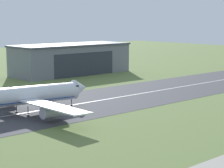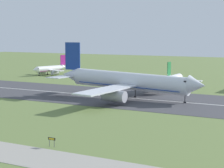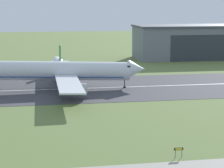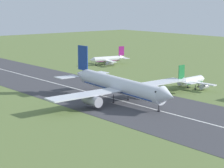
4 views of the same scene
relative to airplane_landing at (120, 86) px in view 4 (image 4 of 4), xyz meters
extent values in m
plane|color=olive|center=(8.89, -48.69, -5.50)|extent=(639.18, 639.18, 0.00)
cube|color=#3D3D42|center=(8.89, 0.97, -5.47)|extent=(399.18, 40.50, 0.06)
cube|color=silver|center=(8.89, 0.97, -5.44)|extent=(359.26, 0.70, 0.01)
cylinder|color=silver|center=(0.39, 0.00, 0.20)|extent=(39.99, 5.60, 6.85)
cone|color=silver|center=(22.79, -0.03, 0.20)|extent=(5.18, 5.55, 5.70)
cone|color=silver|center=(-22.85, 0.03, 1.20)|extent=(6.82, 5.00, 5.20)
cube|color=black|center=(20.05, -0.03, 1.31)|extent=(1.12, 4.71, 0.48)
cube|color=navy|center=(0.39, 0.00, -1.32)|extent=(35.83, 5.32, 1.38)
cube|color=silver|center=(1.16, -16.00, -0.77)|extent=(6.22, 26.45, 0.60)
cylinder|color=#A8A8B2|center=(2.40, -13.88, -2.74)|extent=(7.32, 3.45, 3.67)
cube|color=silver|center=(1.21, 15.99, -0.77)|extent=(6.22, 26.45, 0.60)
cylinder|color=#A8A8B2|center=(2.44, 13.87, -2.74)|extent=(7.32, 3.45, 3.67)
cube|color=navy|center=(-21.85, 0.03, 7.69)|extent=(6.03, 0.29, 9.42)
cube|color=silver|center=(-22.26, -6.98, 1.03)|extent=(5.29, 8.49, 0.24)
cube|color=silver|center=(-22.24, 7.04, 1.03)|extent=(5.29, 8.49, 0.24)
cylinder|color=black|center=(19.10, -0.03, -4.04)|extent=(0.24, 0.24, 2.93)
cylinder|color=black|center=(19.10, -0.03, -5.28)|extent=(0.84, 0.84, 0.44)
cylinder|color=black|center=(0.68, -3.33, -4.04)|extent=(0.24, 0.24, 2.93)
cylinder|color=black|center=(0.68, -3.33, -5.28)|extent=(0.84, 0.84, 0.44)
cylinder|color=black|center=(0.69, 3.33, -4.04)|extent=(0.24, 0.24, 2.93)
cylinder|color=black|center=(0.69, 3.33, -5.28)|extent=(0.84, 0.84, 0.44)
cylinder|color=white|center=(-73.67, 53.46, -2.31)|extent=(6.40, 16.10, 3.06)
cone|color=white|center=(-75.67, 44.39, -2.31)|extent=(3.58, 3.35, 3.06)
cone|color=white|center=(-71.57, 62.98, -1.76)|extent=(3.48, 4.18, 2.75)
cube|color=black|center=(-75.35, 45.87, -1.70)|extent=(2.78, 1.63, 0.44)
cube|color=#991E7A|center=(-73.67, 53.46, -3.16)|extent=(5.91, 14.53, 0.20)
cube|color=white|center=(-79.43, 54.41, -2.85)|extent=(8.96, 4.46, 0.40)
cylinder|color=#A8A8B2|center=(-78.87, 53.74, -4.05)|extent=(2.71, 4.29, 1.90)
cube|color=white|center=(-68.05, 51.90, -2.85)|extent=(8.96, 4.46, 0.40)
cylinder|color=#A8A8B2|center=(-68.84, 51.52, -4.05)|extent=(2.71, 4.29, 1.90)
cube|color=#991E7A|center=(-71.69, 62.44, 1.82)|extent=(0.99, 3.31, 5.20)
cube|color=white|center=(-75.38, 63.66, -1.86)|extent=(5.20, 3.85, 0.24)
cube|color=white|center=(-67.82, 61.99, -1.86)|extent=(5.20, 3.85, 0.24)
cylinder|color=black|center=(-75.12, 46.91, -4.67)|extent=(0.24, 0.24, 1.66)
cylinder|color=black|center=(-75.12, 46.91, -5.28)|extent=(0.84, 0.84, 0.44)
cylinder|color=black|center=(-75.43, 54.04, -4.67)|extent=(0.24, 0.24, 1.66)
cylinder|color=black|center=(-75.43, 54.04, -5.28)|extent=(0.84, 0.84, 0.44)
cylinder|color=black|center=(-71.84, 53.24, -4.67)|extent=(0.24, 0.24, 1.66)
cylinder|color=black|center=(-71.84, 53.24, -5.28)|extent=(0.84, 0.84, 0.44)
cylinder|color=white|center=(0.98, 37.32, -2.19)|extent=(3.75, 11.33, 3.15)
cone|color=white|center=(0.60, 44.31, -2.19)|extent=(3.30, 3.00, 3.15)
cone|color=white|center=(1.39, 29.86, -1.62)|extent=(3.03, 3.93, 2.83)
cube|color=black|center=(0.68, 42.76, -1.56)|extent=(2.73, 1.24, 0.44)
cube|color=#1E7238|center=(0.98, 37.32, -3.05)|extent=(3.53, 10.20, 0.20)
cube|color=white|center=(7.16, 37.88, -2.74)|extent=(9.37, 2.63, 0.40)
cylinder|color=#A8A8B2|center=(6.40, 38.27, -3.96)|extent=(2.17, 4.19, 1.95)
cube|color=white|center=(-5.23, 37.21, -2.74)|extent=(9.37, 2.63, 0.40)
cylinder|color=#A8A8B2|center=(-4.51, 37.67, -3.96)|extent=(2.17, 4.19, 1.95)
cube|color=#1E7238|center=(1.35, 30.42, 2.06)|extent=(0.47, 3.43, 5.35)
cube|color=white|center=(5.35, 30.24, -1.71)|extent=(4.97, 3.25, 0.24)
cube|color=white|center=(-2.60, 29.81, -1.71)|extent=(4.97, 3.25, 0.24)
cylinder|color=black|center=(0.74, 41.70, -4.63)|extent=(0.24, 0.24, 1.74)
cylinder|color=black|center=(0.74, 41.70, -5.28)|extent=(0.84, 0.84, 0.44)
cylinder|color=black|center=(2.88, 37.15, -4.63)|extent=(0.24, 0.24, 1.74)
cylinder|color=black|center=(2.88, 37.15, -5.28)|extent=(0.84, 0.84, 0.44)
cylinder|color=black|center=(-0.89, 36.94, -4.63)|extent=(0.24, 0.24, 1.74)
cylinder|color=black|center=(-0.89, 36.94, -5.28)|extent=(0.84, 0.84, 0.44)
camera|label=1|loc=(-65.49, -112.66, 23.25)|focal=70.00mm
camera|label=2|loc=(64.54, -123.57, 14.98)|focal=70.00mm
camera|label=3|loc=(-6.60, -127.31, 19.78)|focal=70.00mm
camera|label=4|loc=(113.21, -96.80, 28.54)|focal=70.00mm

